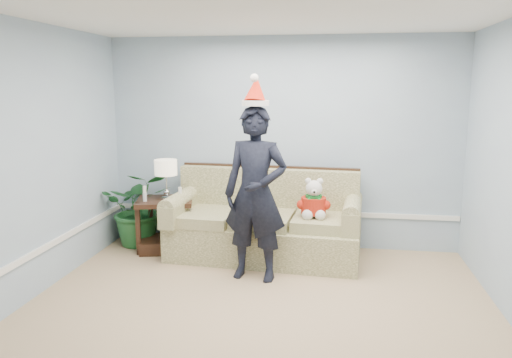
{
  "coord_description": "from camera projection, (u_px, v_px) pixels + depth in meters",
  "views": [
    {
      "loc": [
        0.66,
        -3.85,
        2.08
      ],
      "look_at": [
        -0.19,
        1.55,
        1.06
      ],
      "focal_mm": 35.0,
      "sensor_mm": 36.0,
      "label": 1
    }
  ],
  "objects": [
    {
      "name": "teddy_bear",
      "position": [
        314.0,
        203.0,
        5.81
      ],
      "size": [
        0.31,
        0.34,
        0.47
      ],
      "rotation": [
        0.0,
        0.0,
        0.08
      ],
      "color": "silver",
      "rests_on": "sofa"
    },
    {
      "name": "candle_pair",
      "position": [
        162.0,
        195.0,
        6.14
      ],
      "size": [
        0.5,
        0.05,
        0.19
      ],
      "color": "silver",
      "rests_on": "side_table"
    },
    {
      "name": "table_lamp",
      "position": [
        166.0,
        169.0,
        6.24
      ],
      "size": [
        0.28,
        0.28,
        0.5
      ],
      "color": "silver",
      "rests_on": "side_table"
    },
    {
      "name": "side_table",
      "position": [
        166.0,
        230.0,
        6.38
      ],
      "size": [
        0.81,
        0.73,
        0.67
      ],
      "rotation": [
        0.0,
        0.0,
        0.25
      ],
      "color": "#331A12",
      "rests_on": "room_shell"
    },
    {
      "name": "sofa",
      "position": [
        265.0,
        226.0,
        6.14
      ],
      "size": [
        2.36,
        1.14,
        1.08
      ],
      "rotation": [
        0.0,
        0.0,
        -0.07
      ],
      "color": "brown",
      "rests_on": "room_shell"
    },
    {
      "name": "man",
      "position": [
        256.0,
        194.0,
        5.33
      ],
      "size": [
        0.74,
        0.54,
        1.89
      ],
      "primitive_type": "imported",
      "rotation": [
        0.0,
        0.0,
        -0.14
      ],
      "color": "black",
      "rests_on": "room_shell"
    },
    {
      "name": "wainscot_trim",
      "position": [
        162.0,
        237.0,
        5.46
      ],
      "size": [
        4.49,
        4.99,
        0.06
      ],
      "color": "white",
      "rests_on": "room_shell"
    },
    {
      "name": "room_shell",
      "position": [
        249.0,
        179.0,
        3.98
      ],
      "size": [
        4.54,
        5.04,
        2.74
      ],
      "color": "tan",
      "rests_on": "ground"
    },
    {
      "name": "houseplant",
      "position": [
        140.0,
        208.0,
        6.56
      ],
      "size": [
        1.06,
        0.98,
        1.0
      ],
      "primitive_type": "imported",
      "rotation": [
        0.0,
        0.0,
        0.25
      ],
      "color": "#1E5828",
      "rests_on": "room_shell"
    },
    {
      "name": "santa_hat",
      "position": [
        256.0,
        92.0,
        5.14
      ],
      "size": [
        0.31,
        0.34,
        0.33
      ],
      "rotation": [
        0.0,
        0.0,
        -0.1
      ],
      "color": "silver",
      "rests_on": "man"
    }
  ]
}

